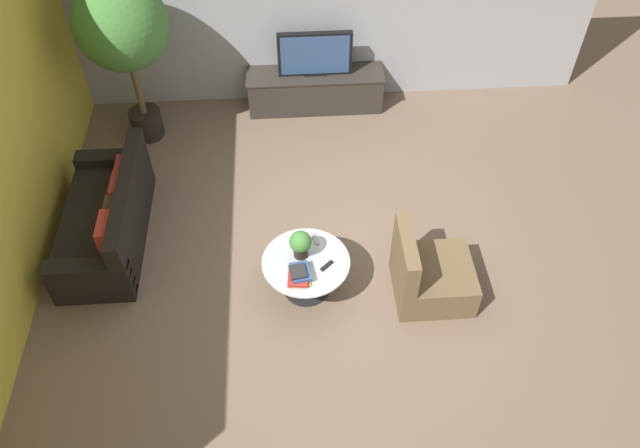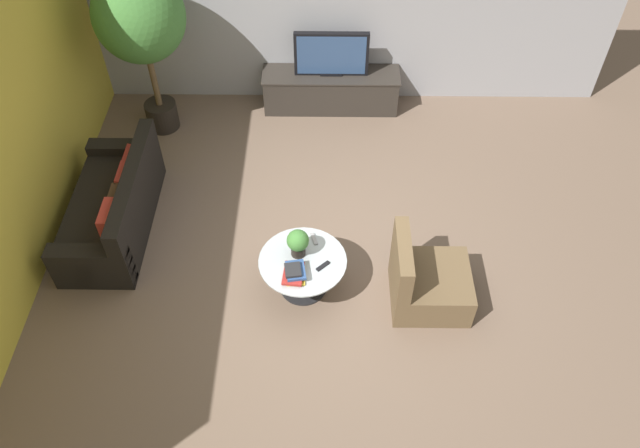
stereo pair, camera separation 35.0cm
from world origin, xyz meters
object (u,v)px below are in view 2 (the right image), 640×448
media_console (331,90)px  coffee_table (303,269)px  television (331,54)px  potted_plant_tabletop (298,242)px  couch_by_wall (115,208)px  potted_palm_tall (140,21)px  armchair_wicker (426,282)px

media_console → coffee_table: (-0.29, -3.18, 0.03)m
television → potted_plant_tabletop: television is taller
media_console → potted_plant_tabletop: potted_plant_tabletop is taller
couch_by_wall → potted_palm_tall: (0.19, 1.85, 1.29)m
potted_palm_tall → media_console: bearing=11.4°
potted_plant_tabletop → armchair_wicker: bearing=-9.2°
potted_palm_tall → couch_by_wall: bearing=-95.8°
coffee_table → couch_by_wall: size_ratio=0.49×
potted_palm_tall → potted_plant_tabletop: 3.40m
media_console → coffee_table: 3.19m
armchair_wicker → potted_palm_tall: potted_palm_tall is taller
potted_plant_tabletop → potted_palm_tall: bearing=126.4°
media_console → television: size_ratio=1.90×
television → potted_plant_tabletop: bearing=-96.3°
coffee_table → couch_by_wall: (-2.18, 0.87, -0.03)m
television → coffee_table: television is taller
armchair_wicker → media_console: bearing=16.5°
coffee_table → television: bearing=84.7°
television → potted_plant_tabletop: 3.12m
potted_plant_tabletop → television: bearing=83.7°
potted_palm_tall → coffee_table: bearing=-53.8°
couch_by_wall → armchair_wicker: bearing=73.9°
potted_palm_tall → armchair_wicker: bearing=-41.1°
television → coffee_table: size_ratio=1.08×
television → coffee_table: bearing=-95.3°
coffee_table → potted_plant_tabletop: 0.34m
coffee_table → couch_by_wall: 2.35m
television → couch_by_wall: (-2.47, -2.31, -0.56)m
coffee_table → potted_palm_tall: size_ratio=0.41×
coffee_table → potted_plant_tabletop: size_ratio=2.80×
armchair_wicker → potted_palm_tall: bearing=48.9°
couch_by_wall → armchair_wicker: 3.59m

